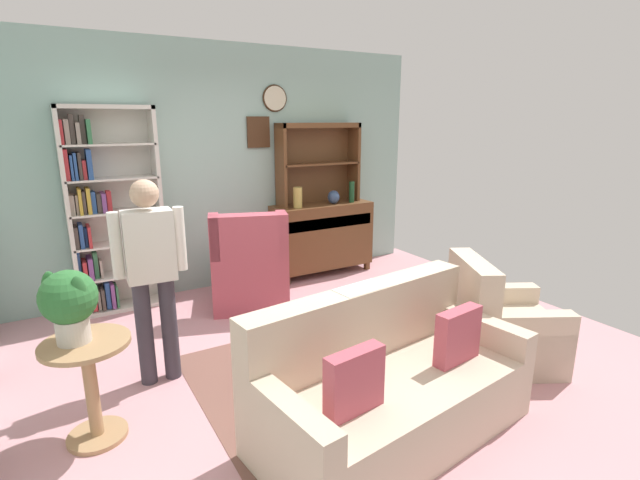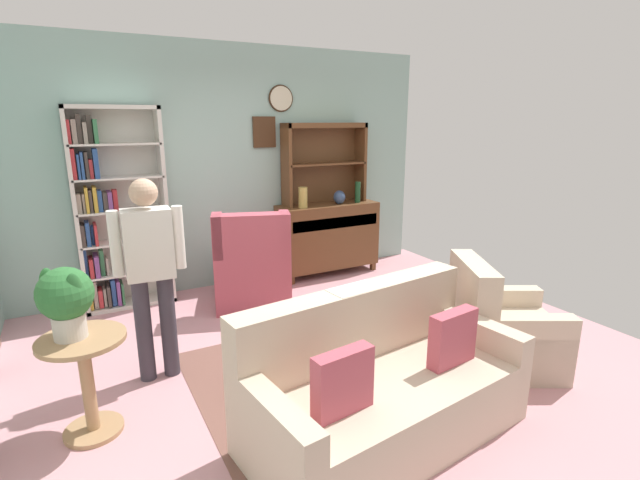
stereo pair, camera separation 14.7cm
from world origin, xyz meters
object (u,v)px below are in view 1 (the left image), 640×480
(armchair_floral, at_px, (499,328))
(couch_floral, at_px, (388,386))
(person_reading, at_px, (151,268))
(coffee_table, at_px, (319,327))
(vase_round, at_px, (334,197))
(vase_tall, at_px, (298,198))
(bottle_wine, at_px, (352,192))
(wingback_chair, at_px, (249,272))
(book_stack, at_px, (312,315))
(sideboard, at_px, (322,235))
(plant_stand, at_px, (90,379))
(sideboard_hutch, at_px, (318,152))
(bookshelf, at_px, (107,214))
(potted_plant_large, at_px, (69,301))

(armchair_floral, bearing_deg, couch_floral, -169.57)
(person_reading, relative_size, coffee_table, 1.95)
(vase_round, bearing_deg, armchair_floral, -90.67)
(vase_tall, distance_m, bottle_wine, 0.78)
(bottle_wine, relative_size, wingback_chair, 0.26)
(vase_round, xyz_separation_m, book_stack, (-1.41, -1.94, -0.56))
(sideboard, bearing_deg, plant_stand, -144.07)
(vase_tall, bearing_deg, vase_round, 1.49)
(sideboard_hutch, relative_size, plant_stand, 1.64)
(bookshelf, relative_size, coffee_table, 2.62)
(sideboard, height_order, couch_floral, sideboard)
(coffee_table, bearing_deg, bottle_wine, 50.32)
(bottle_wine, height_order, book_stack, bottle_wine)
(person_reading, bearing_deg, vase_tall, 37.13)
(bottle_wine, distance_m, potted_plant_large, 3.90)
(wingback_chair, height_order, book_stack, wingback_chair)
(armchair_floral, height_order, coffee_table, armchair_floral)
(coffee_table, height_order, book_stack, book_stack)
(bookshelf, bearing_deg, sideboard_hutch, 0.60)
(armchair_floral, relative_size, plant_stand, 1.55)
(bookshelf, bearing_deg, couch_floral, -68.01)
(sideboard, height_order, potted_plant_large, potted_plant_large)
(armchair_floral, xyz_separation_m, wingback_chair, (-1.34, 2.15, 0.09))
(bookshelf, distance_m, armchair_floral, 3.89)
(bookshelf, bearing_deg, coffee_table, -60.02)
(person_reading, height_order, book_stack, person_reading)
(wingback_chair, height_order, coffee_table, wingback_chair)
(sideboard, distance_m, potted_plant_large, 3.64)
(vase_tall, relative_size, wingback_chair, 0.24)
(potted_plant_large, bearing_deg, plant_stand, -23.79)
(book_stack, bearing_deg, bottle_wine, 48.94)
(bottle_wine, distance_m, couch_floral, 3.41)
(vase_round, xyz_separation_m, plant_stand, (-3.04, -2.04, -0.59))
(vase_tall, bearing_deg, sideboard, 11.63)
(wingback_chair, xyz_separation_m, book_stack, (-0.04, -1.44, 0.06))
(sideboard_hutch, distance_m, plant_stand, 3.83)
(vase_round, height_order, wingback_chair, vase_round)
(vase_round, height_order, couch_floral, vase_round)
(person_reading, height_order, coffee_table, person_reading)
(vase_tall, height_order, couch_floral, vase_tall)
(sideboard, relative_size, person_reading, 0.83)
(bottle_wine, xyz_separation_m, wingback_chair, (-1.63, -0.48, -0.67))
(coffee_table, distance_m, book_stack, 0.11)
(sideboard_hutch, bearing_deg, coffee_table, -119.91)
(sideboard_hutch, bearing_deg, vase_round, -53.52)
(bottle_wine, height_order, couch_floral, bottle_wine)
(wingback_chair, height_order, person_reading, person_reading)
(couch_floral, bearing_deg, wingback_chair, 89.41)
(potted_plant_large, xyz_separation_m, book_stack, (1.68, 0.07, -0.49))
(couch_floral, height_order, coffee_table, couch_floral)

